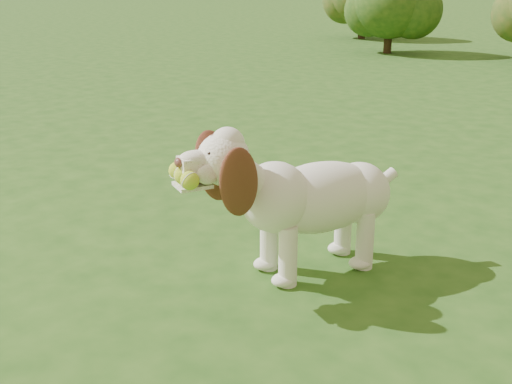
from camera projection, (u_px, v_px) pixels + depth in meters
The scene contains 3 objects.
ground at pixel (308, 219), 4.04m from camera, with size 80.00×80.00×0.00m, color #234C15.
dog at pixel (301, 193), 3.19m from camera, with size 0.76×1.19×0.81m.
shrub_a at pixel (390, 5), 11.68m from camera, with size 1.42×1.42×1.47m.
Camera 1 is at (2.16, -3.09, 1.49)m, focal length 45.00 mm.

